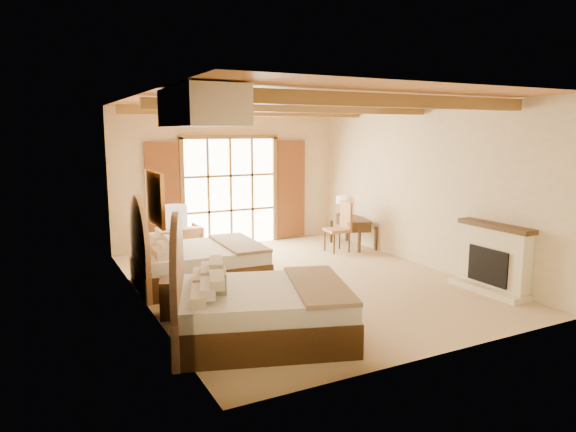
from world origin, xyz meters
TOP-DOWN VIEW (x-y plane):
  - floor at (0.00, 0.00)m, footprint 7.00×7.00m
  - wall_back at (0.00, 3.50)m, footprint 5.50×0.00m
  - wall_left at (-2.75, 0.00)m, footprint 0.00×7.00m
  - wall_right at (2.75, 0.00)m, footprint 0.00×7.00m
  - ceiling at (0.00, 0.00)m, footprint 7.00×7.00m
  - ceiling_beams at (0.00, 0.00)m, footprint 5.39×4.60m
  - french_doors at (0.00, 3.44)m, footprint 3.95×0.08m
  - fireplace at (2.60, -2.00)m, footprint 0.46×1.40m
  - painting at (-2.70, -0.75)m, footprint 0.06×0.95m
  - canopy_valance at (-2.40, -2.00)m, footprint 0.70×1.40m
  - bed_near at (-1.85, -2.06)m, footprint 2.73×2.30m
  - bed_far at (-1.82, 0.68)m, footprint 2.23×1.72m
  - nightstand at (-2.45, -0.72)m, footprint 0.57×0.57m
  - floor_lamp at (-2.50, -0.96)m, footprint 0.35×0.35m
  - armchair at (-1.37, 2.81)m, footprint 0.75×0.77m
  - ottoman at (-0.88, 2.04)m, footprint 0.53×0.53m
  - desk at (2.46, 1.94)m, footprint 0.95×1.38m
  - desk_chair at (1.87, 1.65)m, footprint 0.54×0.54m
  - desk_lamp at (2.50, 2.53)m, footprint 0.22×0.22m

SIDE VIEW (x-z plane):
  - floor at x=0.00m, z-range 0.00..0.00m
  - ottoman at x=-0.88m, z-range 0.00..0.37m
  - nightstand at x=-2.45m, z-range 0.00..0.56m
  - armchair at x=-1.37m, z-range 0.00..0.69m
  - desk_chair at x=1.87m, z-range -0.21..0.91m
  - desk at x=2.46m, z-range 0.02..0.71m
  - bed_far at x=-1.82m, z-range -0.28..1.15m
  - bed_near at x=-1.85m, z-range -0.29..1.18m
  - fireplace at x=2.60m, z-range -0.07..1.09m
  - desk_lamp at x=2.50m, z-range 0.80..1.25m
  - french_doors at x=0.00m, z-range -0.05..2.55m
  - floor_lamp at x=-2.50m, z-range 0.58..2.25m
  - wall_back at x=0.00m, z-range -1.15..4.35m
  - wall_left at x=-2.75m, z-range -1.90..5.10m
  - wall_right at x=2.75m, z-range -1.90..5.10m
  - painting at x=-2.70m, z-range 1.38..2.12m
  - canopy_valance at x=-2.40m, z-range 2.73..3.18m
  - ceiling_beams at x=0.00m, z-range 2.99..3.17m
  - ceiling at x=0.00m, z-range 3.20..3.20m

